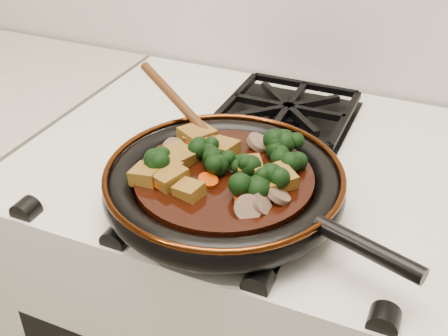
% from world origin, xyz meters
% --- Properties ---
extents(burner_grate_front, '(0.23, 0.23, 0.03)m').
position_xyz_m(burner_grate_front, '(0.00, 1.55, 0.91)').
color(burner_grate_front, black).
rests_on(burner_grate_front, stove).
extents(burner_grate_back, '(0.23, 0.23, 0.03)m').
position_xyz_m(burner_grate_back, '(0.00, 1.83, 0.91)').
color(burner_grate_back, black).
rests_on(burner_grate_back, stove).
extents(skillet, '(0.45, 0.34, 0.05)m').
position_xyz_m(skillet, '(0.00, 1.53, 0.94)').
color(skillet, black).
rests_on(skillet, burner_grate_front).
extents(braising_sauce, '(0.25, 0.25, 0.02)m').
position_xyz_m(braising_sauce, '(0.00, 1.53, 0.95)').
color(braising_sauce, black).
rests_on(braising_sauce, skillet).
extents(tofu_cube_0, '(0.05, 0.05, 0.03)m').
position_xyz_m(tofu_cube_0, '(-0.07, 1.49, 0.97)').
color(tofu_cube_0, brown).
rests_on(tofu_cube_0, braising_sauce).
extents(tofu_cube_1, '(0.06, 0.06, 0.03)m').
position_xyz_m(tofu_cube_1, '(0.08, 1.54, 0.97)').
color(tofu_cube_1, brown).
rests_on(tofu_cube_1, braising_sauce).
extents(tofu_cube_2, '(0.04, 0.04, 0.03)m').
position_xyz_m(tofu_cube_2, '(-0.09, 1.48, 0.97)').
color(tofu_cube_2, brown).
rests_on(tofu_cube_2, braising_sauce).
extents(tofu_cube_3, '(0.06, 0.06, 0.03)m').
position_xyz_m(tofu_cube_3, '(-0.07, 1.60, 0.97)').
color(tofu_cube_3, brown).
rests_on(tofu_cube_3, braising_sauce).
extents(tofu_cube_4, '(0.05, 0.05, 0.03)m').
position_xyz_m(tofu_cube_4, '(-0.06, 1.48, 0.97)').
color(tofu_cube_4, brown).
rests_on(tofu_cube_4, braising_sauce).
extents(tofu_cube_5, '(0.05, 0.05, 0.02)m').
position_xyz_m(tofu_cube_5, '(0.03, 1.55, 0.97)').
color(tofu_cube_5, brown).
rests_on(tofu_cube_5, braising_sauce).
extents(tofu_cube_6, '(0.06, 0.05, 0.03)m').
position_xyz_m(tofu_cube_6, '(-0.07, 1.53, 0.97)').
color(tofu_cube_6, brown).
rests_on(tofu_cube_6, braising_sauce).
extents(tofu_cube_7, '(0.05, 0.05, 0.03)m').
position_xyz_m(tofu_cube_7, '(-0.02, 1.58, 0.97)').
color(tofu_cube_7, brown).
rests_on(tofu_cube_7, braising_sauce).
extents(tofu_cube_8, '(0.04, 0.04, 0.02)m').
position_xyz_m(tofu_cube_8, '(-0.02, 1.47, 0.97)').
color(tofu_cube_8, brown).
rests_on(tofu_cube_8, braising_sauce).
extents(tofu_cube_9, '(0.04, 0.03, 0.02)m').
position_xyz_m(tofu_cube_9, '(-0.07, 1.59, 0.97)').
color(tofu_cube_9, brown).
rests_on(tofu_cube_9, braising_sauce).
extents(broccoli_floret_0, '(0.08, 0.08, 0.07)m').
position_xyz_m(broccoli_floret_0, '(-0.04, 1.56, 0.97)').
color(broccoli_floret_0, black).
rests_on(broccoli_floret_0, braising_sauce).
extents(broccoli_floret_1, '(0.06, 0.06, 0.05)m').
position_xyz_m(broccoli_floret_1, '(0.06, 1.62, 0.97)').
color(broccoli_floret_1, black).
rests_on(broccoli_floret_1, braising_sauce).
extents(broccoli_floret_2, '(0.09, 0.08, 0.07)m').
position_xyz_m(broccoli_floret_2, '(0.05, 1.50, 0.97)').
color(broccoli_floret_2, black).
rests_on(broccoli_floret_2, braising_sauce).
extents(broccoli_floret_3, '(0.08, 0.08, 0.06)m').
position_xyz_m(broccoli_floret_3, '(0.05, 1.62, 0.97)').
color(broccoli_floret_3, black).
rests_on(broccoli_floret_3, braising_sauce).
extents(broccoli_floret_4, '(0.09, 0.08, 0.06)m').
position_xyz_m(broccoli_floret_4, '(0.08, 1.58, 0.97)').
color(broccoli_floret_4, black).
rests_on(broccoli_floret_4, braising_sauce).
extents(broccoli_floret_5, '(0.10, 0.09, 0.08)m').
position_xyz_m(broccoli_floret_5, '(-0.08, 1.51, 0.97)').
color(broccoli_floret_5, black).
rests_on(broccoli_floret_5, braising_sauce).
extents(broccoli_floret_6, '(0.09, 0.09, 0.07)m').
position_xyz_m(broccoli_floret_6, '(0.07, 1.52, 0.97)').
color(broccoli_floret_6, black).
rests_on(broccoli_floret_6, braising_sauce).
extents(broccoli_floret_7, '(0.07, 0.07, 0.07)m').
position_xyz_m(broccoli_floret_7, '(-0.01, 1.53, 0.97)').
color(broccoli_floret_7, black).
rests_on(broccoli_floret_7, braising_sauce).
extents(broccoli_floret_8, '(0.09, 0.10, 0.07)m').
position_xyz_m(broccoli_floret_8, '(0.02, 1.55, 0.97)').
color(broccoli_floret_8, black).
rests_on(broccoli_floret_8, braising_sauce).
extents(carrot_coin_0, '(0.03, 0.03, 0.02)m').
position_xyz_m(carrot_coin_0, '(0.05, 1.48, 0.96)').
color(carrot_coin_0, '#B23504').
rests_on(carrot_coin_0, braising_sauce).
extents(carrot_coin_1, '(0.03, 0.03, 0.01)m').
position_xyz_m(carrot_coin_1, '(-0.01, 1.50, 0.96)').
color(carrot_coin_1, '#B23504').
rests_on(carrot_coin_1, braising_sauce).
extents(carrot_coin_2, '(0.03, 0.03, 0.02)m').
position_xyz_m(carrot_coin_2, '(-0.07, 1.59, 0.96)').
color(carrot_coin_2, '#B23504').
rests_on(carrot_coin_2, braising_sauce).
extents(carrot_coin_3, '(0.04, 0.03, 0.03)m').
position_xyz_m(carrot_coin_3, '(-0.08, 1.52, 0.96)').
color(carrot_coin_3, '#B23504').
rests_on(carrot_coin_3, braising_sauce).
extents(carrot_coin_4, '(0.03, 0.03, 0.02)m').
position_xyz_m(carrot_coin_4, '(-0.06, 1.48, 0.96)').
color(carrot_coin_4, '#B23504').
rests_on(carrot_coin_4, braising_sauce).
extents(carrot_coin_5, '(0.03, 0.03, 0.02)m').
position_xyz_m(carrot_coin_5, '(0.08, 1.53, 0.96)').
color(carrot_coin_5, '#B23504').
rests_on(carrot_coin_5, braising_sauce).
extents(mushroom_slice_0, '(0.05, 0.05, 0.02)m').
position_xyz_m(mushroom_slice_0, '(0.09, 1.51, 0.97)').
color(mushroom_slice_0, brown).
rests_on(mushroom_slice_0, braising_sauce).
extents(mushroom_slice_1, '(0.05, 0.05, 0.03)m').
position_xyz_m(mushroom_slice_1, '(-0.09, 1.55, 0.97)').
color(mushroom_slice_1, brown).
rests_on(mushroom_slice_1, braising_sauce).
extents(mushroom_slice_2, '(0.03, 0.03, 0.03)m').
position_xyz_m(mushroom_slice_2, '(0.08, 1.48, 0.97)').
color(mushroom_slice_2, brown).
rests_on(mushroom_slice_2, braising_sauce).
extents(mushroom_slice_3, '(0.05, 0.05, 0.03)m').
position_xyz_m(mushroom_slice_3, '(0.06, 1.47, 0.97)').
color(mushroom_slice_3, brown).
rests_on(mushroom_slice_3, braising_sauce).
extents(mushroom_slice_4, '(0.04, 0.04, 0.02)m').
position_xyz_m(mushroom_slice_4, '(0.02, 1.62, 0.97)').
color(mushroom_slice_4, brown).
rests_on(mushroom_slice_4, braising_sauce).
extents(wooden_spoon, '(0.13, 0.09, 0.21)m').
position_xyz_m(wooden_spoon, '(-0.08, 1.62, 0.98)').
color(wooden_spoon, '#4A2710').
rests_on(wooden_spoon, braising_sauce).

